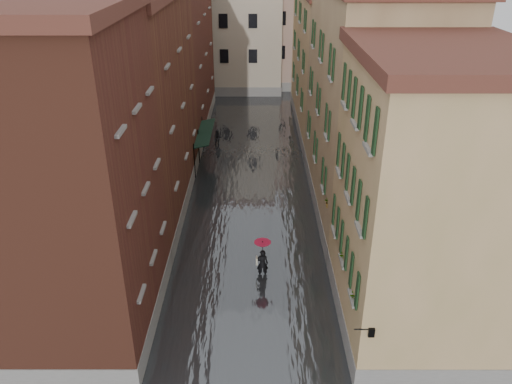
{
  "coord_description": "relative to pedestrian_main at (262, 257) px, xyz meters",
  "views": [
    {
      "loc": [
        0.35,
        -19.32,
        15.12
      ],
      "look_at": [
        0.34,
        4.84,
        3.0
      ],
      "focal_mm": 35.0,
      "sensor_mm": 36.0,
      "label": 1
    }
  ],
  "objects": [
    {
      "name": "building_right_mid",
      "position": [
        6.35,
        7.74,
        5.3
      ],
      "size": [
        6.0,
        14.0,
        13.0
      ],
      "primitive_type": "cube",
      "color": "tan",
      "rests_on": "ground"
    },
    {
      "name": "building_left_mid",
      "position": [
        -7.65,
        7.74,
        5.05
      ],
      "size": [
        6.0,
        14.0,
        12.5
      ],
      "primitive_type": "cube",
      "color": "brown",
      "rests_on": "ground"
    },
    {
      "name": "awning_near",
      "position": [
        -4.14,
        12.8,
        1.26
      ],
      "size": [
        1.09,
        2.95,
        2.8
      ],
      "color": "black",
      "rests_on": "ground"
    },
    {
      "name": "building_end_cream",
      "position": [
        -3.65,
        36.74,
        5.3
      ],
      "size": [
        12.0,
        9.0,
        13.0
      ],
      "primitive_type": "cube",
      "color": "#B5A68F",
      "rests_on": "ground"
    },
    {
      "name": "building_right_far",
      "position": [
        6.35,
        22.74,
        4.55
      ],
      "size": [
        6.0,
        16.0,
        11.5
      ],
      "primitive_type": "cube",
      "color": "tan",
      "rests_on": "ground"
    },
    {
      "name": "building_end_pink",
      "position": [
        5.35,
        38.74,
        4.8
      ],
      "size": [
        10.0,
        9.0,
        12.0
      ],
      "primitive_type": "cube",
      "color": "tan",
      "rests_on": "ground"
    },
    {
      "name": "floodwater",
      "position": [
        -0.65,
        11.74,
        -1.1
      ],
      "size": [
        10.0,
        60.0,
        0.2
      ],
      "primitive_type": "cube",
      "color": "#3D4044",
      "rests_on": "ground"
    },
    {
      "name": "awning_far",
      "position": [
        -4.14,
        15.68,
        1.27
      ],
      "size": [
        1.09,
        3.16,
        2.8
      ],
      "color": "black",
      "rests_on": "ground"
    },
    {
      "name": "building_right_near",
      "position": [
        6.35,
        -3.26,
        4.55
      ],
      "size": [
        6.0,
        8.0,
        11.5
      ],
      "primitive_type": "cube",
      "color": "tan",
      "rests_on": "ground"
    },
    {
      "name": "window_planters",
      "position": [
        3.47,
        -2.25,
        2.31
      ],
      "size": [
        0.59,
        8.53,
        0.84
      ],
      "color": "brown",
      "rests_on": "ground"
    },
    {
      "name": "wall_lantern",
      "position": [
        3.68,
        -7.26,
        1.81
      ],
      "size": [
        0.71,
        0.22,
        0.35
      ],
      "color": "black",
      "rests_on": "ground"
    },
    {
      "name": "building_left_near",
      "position": [
        -7.65,
        -3.26,
        5.3
      ],
      "size": [
        6.0,
        8.0,
        13.0
      ],
      "primitive_type": "cube",
      "color": "brown",
      "rests_on": "ground"
    },
    {
      "name": "ground",
      "position": [
        -0.65,
        -1.26,
        -1.2
      ],
      "size": [
        120.0,
        120.0,
        0.0
      ],
      "primitive_type": "plane",
      "color": "#545456",
      "rests_on": "ground"
    },
    {
      "name": "pedestrian_main",
      "position": [
        0.0,
        0.0,
        0.0
      ],
      "size": [
        0.85,
        0.85,
        2.06
      ],
      "color": "black",
      "rests_on": "ground"
    },
    {
      "name": "building_left_far",
      "position": [
        -7.65,
        22.74,
        5.8
      ],
      "size": [
        6.0,
        16.0,
        14.0
      ],
      "primitive_type": "cube",
      "color": "brown",
      "rests_on": "ground"
    },
    {
      "name": "pedestrian_far",
      "position": [
        -3.45,
        17.95,
        -0.48
      ],
      "size": [
        0.81,
        0.7,
        1.45
      ],
      "primitive_type": "imported",
      "rotation": [
        0.0,
        0.0,
        0.24
      ],
      "color": "black",
      "rests_on": "ground"
    }
  ]
}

